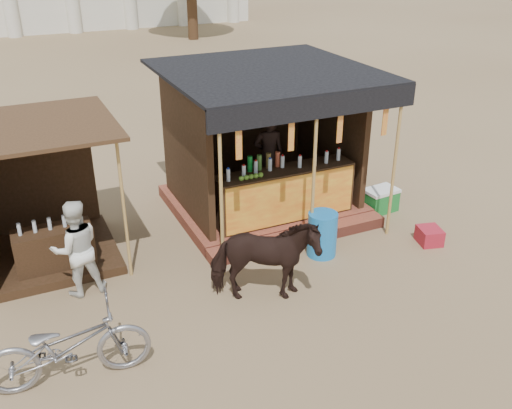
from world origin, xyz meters
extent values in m
plane|color=#846B4C|center=(0.00, 0.00, 0.00)|extent=(120.00, 120.00, 0.00)
cube|color=brown|center=(1.00, 3.50, 0.11)|extent=(3.40, 2.80, 0.22)
cube|color=brown|center=(1.00, 1.95, 0.10)|extent=(3.40, 0.35, 0.20)
cube|color=#372014|center=(1.00, 2.55, 0.69)|extent=(2.60, 0.55, 0.95)
cube|color=#DC5819|center=(1.00, 2.27, 0.69)|extent=(2.50, 0.02, 0.88)
cube|color=#372014|center=(1.00, 4.75, 1.47)|extent=(3.00, 0.12, 2.50)
cube|color=#372014|center=(-0.50, 3.50, 1.47)|extent=(0.12, 2.50, 2.50)
cube|color=#372014|center=(2.50, 3.50, 1.47)|extent=(0.12, 2.50, 2.50)
cube|color=black|center=(1.00, 3.30, 2.75)|extent=(3.60, 3.60, 0.06)
cube|color=black|center=(1.00, 1.52, 2.57)|extent=(3.60, 0.06, 0.36)
cylinder|color=tan|center=(-0.60, 1.55, 1.38)|extent=(0.06, 0.06, 2.75)
cylinder|color=tan|center=(1.00, 1.55, 1.38)|extent=(0.06, 0.06, 2.75)
cylinder|color=tan|center=(2.60, 1.55, 1.38)|extent=(0.06, 0.06, 2.75)
cube|color=red|center=(-0.30, 1.55, 2.20)|extent=(0.10, 0.02, 0.55)
cube|color=red|center=(0.57, 1.55, 2.20)|extent=(0.10, 0.02, 0.55)
cube|color=red|center=(1.43, 1.55, 2.20)|extent=(0.10, 0.02, 0.55)
cube|color=red|center=(2.30, 1.55, 2.20)|extent=(0.10, 0.02, 0.55)
imported|color=black|center=(1.19, 3.60, 1.03)|extent=(0.67, 0.53, 1.63)
cube|color=#372014|center=(-3.00, 3.20, 0.07)|extent=(2.00, 2.00, 0.15)
cube|color=#372014|center=(-3.00, 4.15, 1.05)|extent=(1.90, 0.10, 2.10)
cube|color=#472D19|center=(-3.00, 3.10, 2.35)|extent=(2.40, 2.40, 0.06)
cylinder|color=tan|center=(-1.95, 2.15, 1.18)|extent=(0.05, 0.05, 2.35)
cube|color=#372014|center=(-3.00, 2.70, 0.40)|extent=(1.20, 0.50, 0.80)
imported|color=black|center=(-0.30, 0.66, 0.67)|extent=(1.73, 1.25, 1.33)
imported|color=gray|center=(-3.16, 0.13, 0.52)|extent=(2.02, 0.87, 1.03)
imported|color=silver|center=(-2.73, 2.00, 0.76)|extent=(0.77, 0.61, 1.53)
cylinder|color=#196FBB|center=(1.14, 1.43, 0.39)|extent=(0.60, 0.60, 0.77)
cube|color=maroon|center=(3.06, 0.96, 0.14)|extent=(0.47, 0.50, 0.29)
cube|color=#19732B|center=(3.04, 2.39, 0.20)|extent=(0.66, 0.48, 0.40)
cube|color=white|center=(3.04, 2.39, 0.43)|extent=(0.68, 0.50, 0.06)
camera|label=1|loc=(-3.37, -5.70, 5.02)|focal=40.00mm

